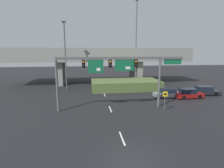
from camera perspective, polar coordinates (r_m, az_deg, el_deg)
ground_plane at (r=12.71m, az=6.03°, el=-23.19°), size 160.00×160.00×0.00m
lane_markings at (r=25.66m, az=-1.63°, el=-5.53°), size 0.14×25.17×0.01m
signal_gantry at (r=21.17m, az=1.80°, el=5.51°), size 15.64×0.44×6.47m
speed_limit_sign at (r=21.92m, az=16.90°, el=-4.42°), size 0.60×0.11×2.45m
highway_light_pole_near at (r=38.08m, az=7.84°, el=13.48°), size 0.70×0.36×17.59m
highway_light_pole_far at (r=33.06m, az=-15.01°, el=9.20°), size 0.70×0.36×12.38m
overpass_bridge at (r=40.54m, az=-4.15°, el=8.31°), size 40.56×8.91×7.90m
grass_embankment at (r=33.75m, az=4.36°, el=-0.20°), size 12.89×6.48×1.73m
parked_sedan_near_right at (r=28.95m, az=17.82°, el=-2.88°), size 4.54×1.84×1.40m
parked_sedan_mid_right at (r=29.60m, az=23.63°, el=-2.91°), size 4.43×2.04×1.48m
parked_sedan_far_right at (r=32.93m, az=27.99°, el=-2.00°), size 4.72×2.52×1.47m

